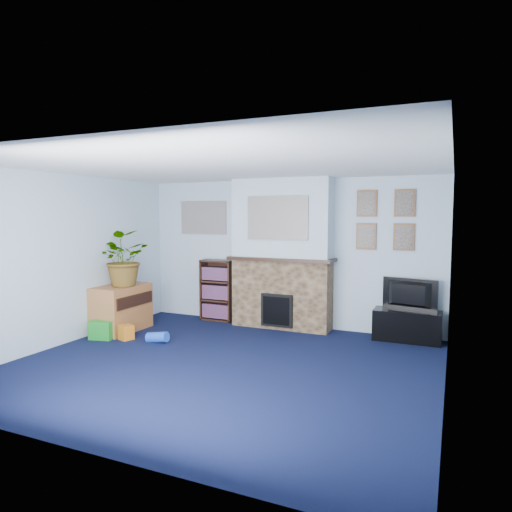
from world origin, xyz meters
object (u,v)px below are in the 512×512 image
at_px(bookshelf, 218,291).
at_px(sideboard, 122,309).
at_px(television, 408,295).
at_px(tv_stand, 407,325).

height_order(bookshelf, sideboard, bookshelf).
bearing_deg(television, tv_stand, 101.57).
distance_m(bookshelf, sideboard, 1.65).
bearing_deg(tv_stand, bookshelf, 178.61).
relative_size(tv_stand, sideboard, 1.02).
relative_size(television, bookshelf, 0.76).
bearing_deg(bookshelf, sideboard, -129.23).
height_order(tv_stand, bookshelf, bookshelf).
height_order(tv_stand, sideboard, sideboard).
bearing_deg(bookshelf, tv_stand, -1.39).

